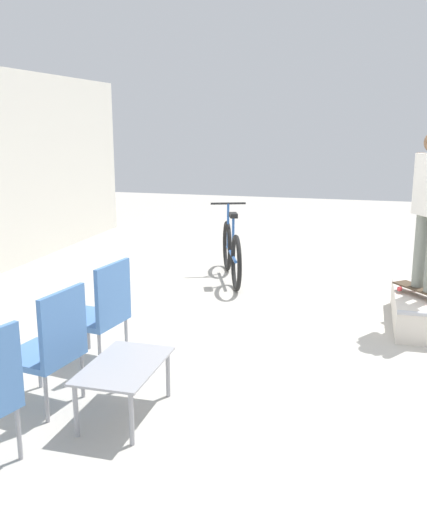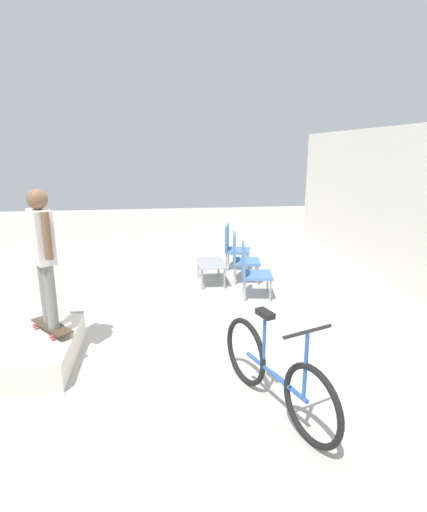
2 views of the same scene
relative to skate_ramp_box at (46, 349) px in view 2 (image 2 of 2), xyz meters
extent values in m
plane|color=#B7B2A8|center=(-1.21, 0.82, -0.17)|extent=(24.00, 24.00, 0.00)
cube|color=silver|center=(0.00, 0.00, 0.00)|extent=(1.42, 0.70, 0.35)
cylinder|color=#B7B7BC|center=(-0.71, 0.00, 0.17)|extent=(0.05, 0.70, 0.05)
cube|color=#473828|center=(-0.12, 0.07, 0.26)|extent=(0.69, 0.63, 0.02)
cylinder|color=red|center=(-0.02, 0.30, 0.22)|extent=(0.06, 0.06, 0.05)
cylinder|color=red|center=(0.13, 0.12, 0.22)|extent=(0.06, 0.06, 0.05)
cylinder|color=red|center=(-0.37, 0.01, 0.22)|extent=(0.06, 0.06, 0.05)
cylinder|color=red|center=(-0.22, -0.17, 0.22)|extent=(0.06, 0.06, 0.05)
cylinder|color=gray|center=(-0.21, 0.01, 0.67)|extent=(0.13, 0.13, 0.81)
cylinder|color=gray|center=(-0.02, 0.12, 0.67)|extent=(0.13, 0.13, 0.81)
cube|color=silver|center=(-0.12, 0.07, 1.40)|extent=(0.43, 0.36, 0.64)
cylinder|color=brown|center=(-0.33, -0.05, 1.44)|extent=(0.09, 0.09, 0.54)
cylinder|color=brown|center=(0.09, 0.19, 1.44)|extent=(0.09, 0.09, 0.54)
sphere|color=brown|center=(-0.12, 0.07, 1.83)|extent=(0.24, 0.24, 0.24)
cube|color=#9E9EA3|center=(-2.76, 2.41, 0.24)|extent=(0.85, 0.53, 0.02)
cylinder|color=#9E9EA3|center=(-3.13, 2.20, 0.03)|extent=(0.04, 0.04, 0.40)
cylinder|color=#9E9EA3|center=(-2.38, 2.20, 0.03)|extent=(0.04, 0.04, 0.40)
cylinder|color=#9E9EA3|center=(-3.13, 2.62, 0.03)|extent=(0.04, 0.04, 0.40)
cylinder|color=#9E9EA3|center=(-2.38, 2.62, 0.03)|extent=(0.04, 0.04, 0.40)
cylinder|color=#99999E|center=(-3.38, 3.28, 0.02)|extent=(0.03, 0.03, 0.39)
cylinder|color=#99999E|center=(-3.80, 3.39, 0.02)|extent=(0.03, 0.03, 0.39)
cylinder|color=#99999E|center=(-3.49, 2.85, 0.02)|extent=(0.03, 0.03, 0.39)
cylinder|color=#99999E|center=(-3.92, 2.97, 0.02)|extent=(0.03, 0.03, 0.39)
cube|color=#4C7AB7|center=(-3.65, 3.12, 0.24)|extent=(0.64, 0.64, 0.05)
cube|color=#4C7AB7|center=(-3.71, 2.89, 0.53)|extent=(0.51, 0.17, 0.53)
cylinder|color=#99999E|center=(-2.51, 3.31, 0.02)|extent=(0.03, 0.03, 0.39)
cylinder|color=#99999E|center=(-2.94, 3.37, 0.02)|extent=(0.03, 0.03, 0.39)
cylinder|color=#99999E|center=(-2.57, 2.87, 0.02)|extent=(0.03, 0.03, 0.39)
cylinder|color=#99999E|center=(-3.01, 2.94, 0.02)|extent=(0.03, 0.03, 0.39)
cube|color=#4C7AB7|center=(-2.76, 3.12, 0.24)|extent=(0.59, 0.59, 0.05)
cube|color=#4C7AB7|center=(-2.79, 2.88, 0.53)|extent=(0.52, 0.12, 0.53)
cylinder|color=#99999E|center=(-1.62, 3.31, 0.02)|extent=(0.03, 0.03, 0.39)
cylinder|color=#99999E|center=(-2.05, 3.37, 0.02)|extent=(0.03, 0.03, 0.39)
cylinder|color=#99999E|center=(-1.68, 2.87, 0.02)|extent=(0.03, 0.03, 0.39)
cylinder|color=#99999E|center=(-2.12, 2.94, 0.02)|extent=(0.03, 0.03, 0.39)
cube|color=#4C7AB7|center=(-1.87, 3.12, 0.24)|extent=(0.59, 0.59, 0.05)
cube|color=#4C7AB7|center=(-1.90, 2.88, 0.53)|extent=(0.52, 0.12, 0.53)
torus|color=black|center=(1.79, 2.72, 0.21)|extent=(0.73, 0.32, 0.76)
torus|color=black|center=(0.76, 2.35, 0.21)|extent=(0.73, 0.32, 0.76)
cylinder|color=#2856A3|center=(1.27, 2.54, 0.21)|extent=(0.94, 0.38, 0.04)
cylinder|color=#2856A3|center=(1.09, 2.47, 0.49)|extent=(0.04, 0.04, 0.56)
cube|color=black|center=(1.09, 2.47, 0.80)|extent=(0.24, 0.17, 0.06)
cylinder|color=#2856A3|center=(1.68, 2.69, 0.54)|extent=(0.04, 0.04, 0.66)
cylinder|color=black|center=(1.68, 2.69, 0.87)|extent=(0.21, 0.50, 0.03)
camera|label=1|loc=(-6.45, 0.71, 2.02)|focal=40.00mm
camera|label=2|loc=(4.70, 1.46, 2.39)|focal=28.00mm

